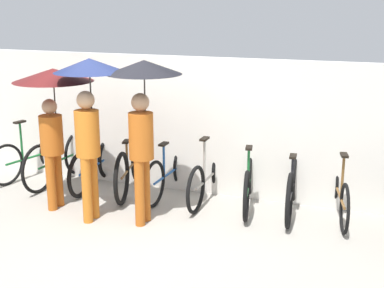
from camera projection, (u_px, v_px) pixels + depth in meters
name	position (u px, v px, depth m)	size (l,w,h in m)	color
ground_plane	(115.00, 242.00, 6.58)	(30.00, 30.00, 0.00)	#9E998E
back_wall	(176.00, 124.00, 8.20)	(14.16, 0.12, 2.08)	silver
parked_bicycle_0	(32.00, 155.00, 8.94)	(0.53, 1.70, 1.10)	black
parked_bicycle_1	(60.00, 159.00, 8.63)	(0.44, 1.79, 1.10)	black
parked_bicycle_2	(95.00, 165.00, 8.45)	(0.44, 1.68, 1.07)	black
parked_bicycle_3	(130.00, 166.00, 8.24)	(0.60, 1.84, 1.01)	black
parked_bicycle_4	(169.00, 172.00, 8.09)	(0.44, 1.73, 0.99)	black
parked_bicycle_5	(209.00, 176.00, 7.89)	(0.44, 1.78, 1.04)	black
parked_bicycle_6	(249.00, 182.00, 7.62)	(0.51, 1.71, 1.00)	black
parked_bicycle_7	(292.00, 187.00, 7.40)	(0.44, 1.77, 1.00)	black
parked_bicycle_8	(339.00, 192.00, 7.27)	(0.54, 1.71, 1.06)	black
pedestrian_leading	(53.00, 96.00, 7.35)	(1.11, 1.11, 1.98)	#B25619
pedestrian_center	(89.00, 98.00, 6.90)	(0.93, 0.93, 2.16)	#C66B1E
pedestrian_trailing	(143.00, 99.00, 6.80)	(0.97, 0.97, 2.15)	#B25619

